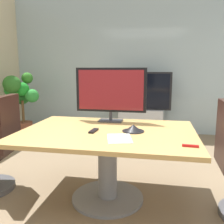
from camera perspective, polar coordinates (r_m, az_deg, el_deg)
ground_plane at (r=2.57m, az=-3.03°, el=-22.27°), size 7.48×7.48×0.00m
wall_back_glass_partition at (r=5.38m, az=5.19°, el=11.03°), size 5.47×0.10×2.94m
conference_table at (r=2.56m, az=-1.05°, el=-8.51°), size 1.77×1.26×0.75m
tv_monitor at (r=2.90m, az=-0.28°, el=4.80°), size 0.84×0.18×0.64m
wall_display_unit at (r=5.09m, az=6.74°, el=-0.57°), size 1.20×0.36×1.31m
potted_plant at (r=5.23m, az=-20.63°, el=3.26°), size 0.72×0.71×1.30m
conference_phone at (r=2.48m, az=4.96°, el=-3.84°), size 0.22×0.22×0.07m
remote_control at (r=2.47m, az=-4.32°, el=-4.37°), size 0.06×0.17×0.02m
whiteboard_marker at (r=2.09m, az=17.78°, el=-7.51°), size 0.13×0.03×0.02m
paper_notepad at (r=2.22m, az=1.74°, el=-6.21°), size 0.27×0.34×0.01m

